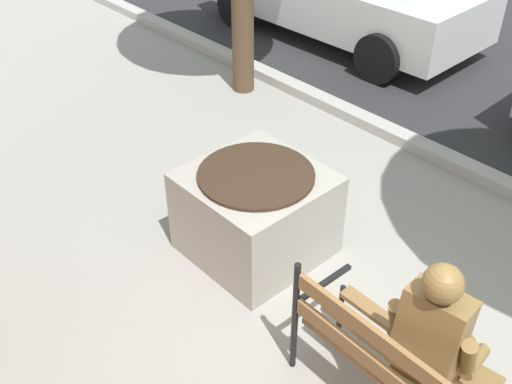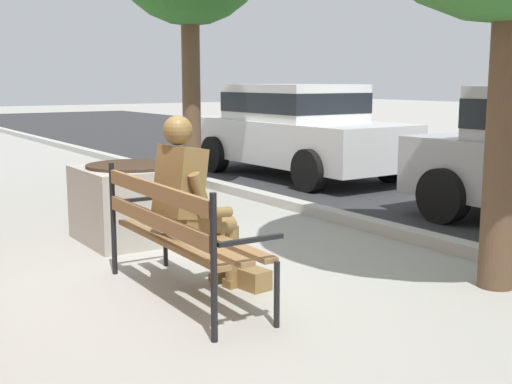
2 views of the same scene
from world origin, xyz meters
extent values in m
cube|color=olive|center=(0.22, 0.17, 0.45)|extent=(1.70, 0.15, 0.04)
cube|color=olive|center=(0.23, 0.35, 0.45)|extent=(1.70, 0.15, 0.04)
cube|color=olive|center=(0.22, -0.10, 0.84)|extent=(1.70, 0.08, 0.11)
cylinder|color=black|center=(-0.65, 0.39, 0.23)|extent=(0.04, 0.04, 0.45)
cylinder|color=black|center=(-0.66, -0.08, 0.47)|extent=(0.04, 0.04, 0.95)
cube|color=black|center=(-0.65, 0.19, 0.62)|extent=(0.05, 0.48, 0.03)
cube|color=olive|center=(0.15, 0.23, 0.56)|extent=(0.38, 0.36, 0.16)
cube|color=olive|center=(0.16, 0.13, 0.88)|extent=(0.39, 0.33, 0.55)
sphere|color=olive|center=(0.17, 0.12, 1.26)|extent=(0.22, 0.22, 0.22)
cylinder|color=olive|center=(-0.06, 0.12, 0.83)|extent=(0.11, 0.19, 0.29)
cylinder|color=olive|center=(-0.08, 0.26, 0.66)|extent=(0.11, 0.27, 0.10)
cylinder|color=olive|center=(0.38, 0.17, 0.83)|extent=(0.11, 0.19, 0.29)
cylinder|color=olive|center=(0.37, 0.31, 0.66)|extent=(0.11, 0.27, 0.10)
cylinder|color=olive|center=(0.05, 0.35, 0.52)|extent=(0.17, 0.38, 0.14)
cylinder|color=olive|center=(0.02, 0.53, 0.25)|extent=(0.11, 0.11, 0.50)
cube|color=olive|center=(0.02, 0.59, 0.04)|extent=(0.14, 0.25, 0.07)
cylinder|color=olive|center=(0.22, 0.38, 0.52)|extent=(0.17, 0.38, 0.14)
cylinder|color=olive|center=(0.20, 0.55, 0.25)|extent=(0.11, 0.11, 0.50)
cube|color=olive|center=(0.19, 0.61, 0.04)|extent=(0.14, 0.25, 0.07)
cube|color=olive|center=(0.32, 0.67, 0.08)|extent=(0.30, 0.21, 0.16)
cube|color=#A8A399|center=(-1.73, 0.56, 0.38)|extent=(1.04, 1.04, 0.75)
cylinder|color=#38281C|center=(-1.73, 0.56, 0.77)|extent=(0.93, 0.93, 0.03)
cylinder|color=black|center=(-3.11, 5.59, 0.32)|extent=(0.64, 0.23, 0.64)
cylinder|color=black|center=(-3.07, 3.89, 0.32)|extent=(0.64, 0.23, 0.64)
cylinder|color=black|center=(-5.73, 3.83, 0.32)|extent=(0.64, 0.23, 0.64)
camera|label=1|loc=(1.16, -2.10, 3.48)|focal=42.60mm
camera|label=2|loc=(4.55, -2.10, 1.62)|focal=46.74mm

